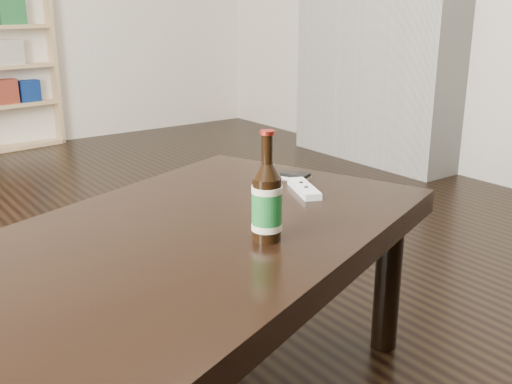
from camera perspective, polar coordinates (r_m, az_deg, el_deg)
floor at (r=1.94m, az=-12.69°, el=-14.36°), size 5.00×6.00×0.01m
bookshelf at (r=4.72m, az=-22.84°, el=11.32°), size 0.66×0.37×1.17m
coffee_table at (r=1.43m, az=-6.84°, el=-6.33°), size 1.51×1.18×0.49m
beer_bottle at (r=1.33m, az=1.04°, el=-1.01°), size 0.08×0.08×0.25m
phone at (r=1.84m, az=3.73°, el=1.57°), size 0.08×0.10×0.02m
remote at (r=1.70m, az=4.59°, el=0.32°), size 0.11×0.18×0.02m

